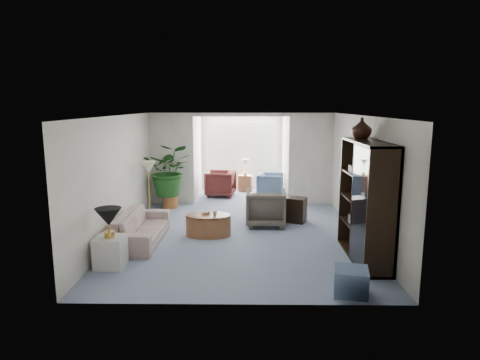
{
  "coord_description": "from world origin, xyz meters",
  "views": [
    {
      "loc": [
        0.11,
        -8.42,
        2.72
      ],
      "look_at": [
        0.0,
        0.6,
        1.1
      ],
      "focal_mm": 31.57,
      "sensor_mm": 36.0,
      "label": 1
    }
  ],
  "objects_px": {
    "entertainment_cabinet": "(366,201)",
    "cabinet_urn": "(362,128)",
    "floor_lamp": "(148,167)",
    "plant_pot": "(170,202)",
    "sunroom_chair_maroon": "(220,184)",
    "coffee_cup": "(215,214)",
    "end_table": "(110,252)",
    "coffee_table": "(208,225)",
    "sunroom_chair_blue": "(270,185)",
    "sofa": "(141,227)",
    "sunroom_table": "(245,183)",
    "table_lamp": "(108,217)",
    "side_table_dark": "(295,210)",
    "wingback_chair": "(266,208)",
    "ottoman": "(351,281)",
    "coffee_bowl": "(206,212)",
    "framed_picture": "(364,157)"
  },
  "relations": [
    {
      "from": "sunroom_chair_blue",
      "to": "sunroom_table",
      "type": "xyz_separation_m",
      "value": [
        -0.75,
        0.75,
        -0.09
      ]
    },
    {
      "from": "side_table_dark",
      "to": "floor_lamp",
      "type": "bearing_deg",
      "value": 175.52
    },
    {
      "from": "side_table_dark",
      "to": "sunroom_table",
      "type": "distance_m",
      "value": 3.73
    },
    {
      "from": "entertainment_cabinet",
      "to": "sunroom_chair_blue",
      "type": "height_order",
      "value": "entertainment_cabinet"
    },
    {
      "from": "sofa",
      "to": "sunroom_chair_blue",
      "type": "xyz_separation_m",
      "value": [
        2.84,
        4.28,
        0.05
      ]
    },
    {
      "from": "ottoman",
      "to": "sunroom_chair_blue",
      "type": "height_order",
      "value": "sunroom_chair_blue"
    },
    {
      "from": "entertainment_cabinet",
      "to": "sofa",
      "type": "bearing_deg",
      "value": 167.87
    },
    {
      "from": "floor_lamp",
      "to": "sunroom_table",
      "type": "relative_size",
      "value": 0.71
    },
    {
      "from": "table_lamp",
      "to": "coffee_cup",
      "type": "height_order",
      "value": "table_lamp"
    },
    {
      "from": "ottoman",
      "to": "sunroom_chair_blue",
      "type": "bearing_deg",
      "value": 96.75
    },
    {
      "from": "entertainment_cabinet",
      "to": "ottoman",
      "type": "bearing_deg",
      "value": -111.71
    },
    {
      "from": "sofa",
      "to": "coffee_bowl",
      "type": "relative_size",
      "value": 9.73
    },
    {
      "from": "coffee_table",
      "to": "coffee_bowl",
      "type": "height_order",
      "value": "coffee_bowl"
    },
    {
      "from": "plant_pot",
      "to": "coffee_table",
      "type": "bearing_deg",
      "value": -63.11
    },
    {
      "from": "table_lamp",
      "to": "framed_picture",
      "type": "bearing_deg",
      "value": 18.41
    },
    {
      "from": "end_table",
      "to": "coffee_bowl",
      "type": "distance_m",
      "value": 2.37
    },
    {
      "from": "floor_lamp",
      "to": "sunroom_chair_blue",
      "type": "bearing_deg",
      "value": 39.52
    },
    {
      "from": "entertainment_cabinet",
      "to": "cabinet_urn",
      "type": "distance_m",
      "value": 1.34
    },
    {
      "from": "cabinet_urn",
      "to": "sunroom_table",
      "type": "bearing_deg",
      "value": 111.25
    },
    {
      "from": "end_table",
      "to": "ottoman",
      "type": "relative_size",
      "value": 1.1
    },
    {
      "from": "coffee_table",
      "to": "sunroom_table",
      "type": "xyz_separation_m",
      "value": [
        0.78,
        4.62,
        0.03
      ]
    },
    {
      "from": "sunroom_chair_blue",
      "to": "sunroom_table",
      "type": "height_order",
      "value": "sunroom_chair_blue"
    },
    {
      "from": "side_table_dark",
      "to": "entertainment_cabinet",
      "type": "relative_size",
      "value": 0.28
    },
    {
      "from": "side_table_dark",
      "to": "sunroom_chair_maroon",
      "type": "bearing_deg",
      "value": 124.39
    },
    {
      "from": "floor_lamp",
      "to": "coffee_table",
      "type": "xyz_separation_m",
      "value": [
        1.53,
        -1.35,
        -1.02
      ]
    },
    {
      "from": "coffee_cup",
      "to": "end_table",
      "type": "bearing_deg",
      "value": -135.1
    },
    {
      "from": "end_table",
      "to": "coffee_table",
      "type": "distance_m",
      "value": 2.31
    },
    {
      "from": "sofa",
      "to": "plant_pot",
      "type": "xyz_separation_m",
      "value": [
        0.08,
        2.83,
        -0.14
      ]
    },
    {
      "from": "end_table",
      "to": "coffee_table",
      "type": "relative_size",
      "value": 0.55
    },
    {
      "from": "sofa",
      "to": "wingback_chair",
      "type": "relative_size",
      "value": 2.26
    },
    {
      "from": "floor_lamp",
      "to": "plant_pot",
      "type": "relative_size",
      "value": 0.9
    },
    {
      "from": "wingback_chair",
      "to": "sunroom_chair_maroon",
      "type": "distance_m",
      "value": 3.33
    },
    {
      "from": "sofa",
      "to": "sunroom_table",
      "type": "height_order",
      "value": "sofa"
    },
    {
      "from": "coffee_bowl",
      "to": "wingback_chair",
      "type": "bearing_deg",
      "value": 27.63
    },
    {
      "from": "ottoman",
      "to": "sunroom_chair_blue",
      "type": "relative_size",
      "value": 0.62
    },
    {
      "from": "coffee_cup",
      "to": "sunroom_chair_blue",
      "type": "distance_m",
      "value": 4.21
    },
    {
      "from": "wingback_chair",
      "to": "sunroom_table",
      "type": "xyz_separation_m",
      "value": [
        -0.46,
        3.85,
        -0.15
      ]
    },
    {
      "from": "coffee_table",
      "to": "sunroom_chair_blue",
      "type": "relative_size",
      "value": 1.24
    },
    {
      "from": "coffee_table",
      "to": "sunroom_chair_blue",
      "type": "distance_m",
      "value": 4.17
    },
    {
      "from": "end_table",
      "to": "sunroom_chair_blue",
      "type": "relative_size",
      "value": 0.68
    },
    {
      "from": "entertainment_cabinet",
      "to": "sunroom_chair_maroon",
      "type": "distance_m",
      "value": 5.96
    },
    {
      "from": "floor_lamp",
      "to": "plant_pot",
      "type": "distance_m",
      "value": 1.56
    },
    {
      "from": "side_table_dark",
      "to": "sunroom_chair_maroon",
      "type": "height_order",
      "value": "sunroom_chair_maroon"
    },
    {
      "from": "entertainment_cabinet",
      "to": "ottoman",
      "type": "distance_m",
      "value": 1.78
    },
    {
      "from": "sunroom_chair_blue",
      "to": "wingback_chair",
      "type": "bearing_deg",
      "value": -176.75
    },
    {
      "from": "sofa",
      "to": "wingback_chair",
      "type": "xyz_separation_m",
      "value": [
        2.55,
        1.18,
        0.11
      ]
    },
    {
      "from": "sunroom_chair_maroon",
      "to": "plant_pot",
      "type": "bearing_deg",
      "value": -32.6
    },
    {
      "from": "floor_lamp",
      "to": "wingback_chair",
      "type": "distance_m",
      "value": 2.96
    },
    {
      "from": "ottoman",
      "to": "coffee_cup",
      "type": "bearing_deg",
      "value": 129.18
    },
    {
      "from": "table_lamp",
      "to": "side_table_dark",
      "type": "relative_size",
      "value": 0.76
    }
  ]
}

